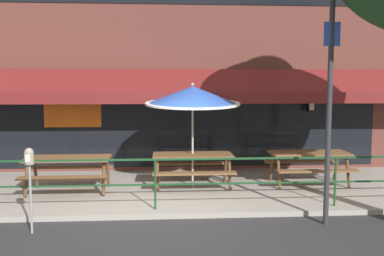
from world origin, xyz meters
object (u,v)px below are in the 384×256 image
object	(u,v)px
picnic_table_left	(68,164)
picnic_table_centre	(193,161)
picnic_table_right	(309,159)
patio_umbrella_centre	(193,96)
parking_meter_near	(29,164)
street_sign_pole	(330,91)

from	to	relation	value
picnic_table_left	picnic_table_centre	size ratio (longest dim) A/B	1.00
picnic_table_left	picnic_table_right	size ratio (longest dim) A/B	1.00
picnic_table_right	patio_umbrella_centre	distance (m)	3.10
picnic_table_centre	picnic_table_left	bearing A→B (deg)	-174.82
parking_meter_near	street_sign_pole	xyz separation A→B (m)	(5.00, 0.13, 1.19)
picnic_table_centre	street_sign_pole	size ratio (longest dim) A/B	0.40
picnic_table_centre	picnic_table_right	distance (m)	2.73
parking_meter_near	picnic_table_right	bearing A→B (deg)	25.55
picnic_table_centre	parking_meter_near	distance (m)	3.86
picnic_table_left	picnic_table_centre	distance (m)	2.74
picnic_table_left	picnic_table_right	distance (m)	5.47
picnic_table_right	parking_meter_near	world-z (taller)	parking_meter_near
picnic_table_left	picnic_table_right	bearing A→B (deg)	3.43
picnic_table_right	patio_umbrella_centre	bearing A→B (deg)	-179.08
parking_meter_near	picnic_table_centre	bearing A→B (deg)	42.34
patio_umbrella_centre	picnic_table_left	bearing A→B (deg)	-174.08
street_sign_pole	picnic_table_left	bearing A→B (deg)	155.76
picnic_table_right	picnic_table_centre	bearing A→B (deg)	-178.34
parking_meter_near	picnic_table_left	bearing A→B (deg)	87.53
parking_meter_near	street_sign_pole	distance (m)	5.14
parking_meter_near	street_sign_pole	bearing A→B (deg)	1.44
patio_umbrella_centre	parking_meter_near	xyz separation A→B (m)	(-2.83, -2.61, -1.03)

